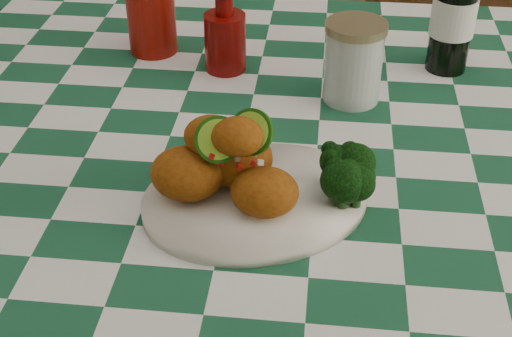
# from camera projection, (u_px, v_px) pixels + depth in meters

# --- Properties ---
(dining_table) EXTENTS (1.66, 1.06, 0.79)m
(dining_table) POSITION_uv_depth(u_px,v_px,m) (246.00, 335.00, 1.21)
(dining_table) COLOR #175033
(dining_table) RESTS_ON ground
(plate) EXTENTS (0.34, 0.31, 0.02)m
(plate) POSITION_uv_depth(u_px,v_px,m) (256.00, 200.00, 0.86)
(plate) COLOR white
(plate) RESTS_ON dining_table
(fried_chicken_pile) EXTENTS (0.16, 0.12, 0.11)m
(fried_chicken_pile) POSITION_uv_depth(u_px,v_px,m) (239.00, 156.00, 0.82)
(fried_chicken_pile) COLOR #904B0E
(fried_chicken_pile) RESTS_ON plate
(broccoli_side) EXTENTS (0.08, 0.08, 0.06)m
(broccoli_side) POSITION_uv_depth(u_px,v_px,m) (341.00, 173.00, 0.84)
(broccoli_side) COLOR black
(broccoli_side) RESTS_ON plate
(red_tumbler) EXTENTS (0.10, 0.10, 0.14)m
(red_tumbler) POSITION_uv_depth(u_px,v_px,m) (151.00, 12.00, 1.17)
(red_tumbler) COLOR maroon
(red_tumbler) RESTS_ON dining_table
(ketchup_bottle) EXTENTS (0.09, 0.09, 0.14)m
(ketchup_bottle) POSITION_uv_depth(u_px,v_px,m) (225.00, 29.00, 1.12)
(ketchup_bottle) COLOR #690705
(ketchup_bottle) RESTS_ON dining_table
(mason_jar) EXTENTS (0.11, 0.11, 0.12)m
(mason_jar) POSITION_uv_depth(u_px,v_px,m) (353.00, 62.00, 1.04)
(mason_jar) COLOR #B2BCBA
(mason_jar) RESTS_ON dining_table
(wooden_chair_left) EXTENTS (0.50, 0.52, 0.90)m
(wooden_chair_left) POSITION_uv_depth(u_px,v_px,m) (181.00, 101.00, 1.74)
(wooden_chair_left) COLOR #472814
(wooden_chair_left) RESTS_ON ground
(wooden_chair_right) EXTENTS (0.44, 0.46, 0.83)m
(wooden_chair_right) POSITION_uv_depth(u_px,v_px,m) (425.00, 126.00, 1.71)
(wooden_chair_right) COLOR #472814
(wooden_chair_right) RESTS_ON ground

